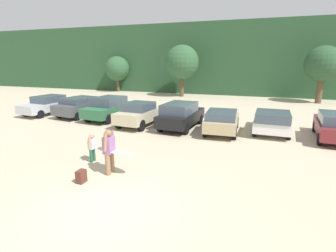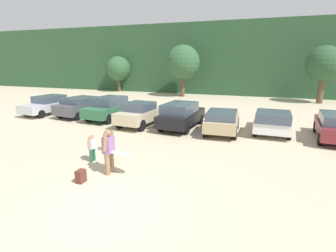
# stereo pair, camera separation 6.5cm
# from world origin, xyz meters

# --- Properties ---
(ground_plane) EXTENTS (120.00, 120.00, 0.00)m
(ground_plane) POSITION_xyz_m (0.00, 0.00, 0.00)
(ground_plane) COLOR #C1B293
(hillside_ridge) EXTENTS (108.00, 12.00, 8.73)m
(hillside_ridge) POSITION_xyz_m (0.00, 32.94, 4.36)
(hillside_ridge) COLOR #284C2D
(hillside_ridge) RESTS_ON ground_plane
(tree_far_left) EXTENTS (3.31, 3.31, 4.75)m
(tree_far_left) POSITION_xyz_m (-14.79, 26.33, 3.08)
(tree_far_left) COLOR brown
(tree_far_left) RESTS_ON ground_plane
(tree_center_right) EXTENTS (3.91, 3.91, 5.94)m
(tree_center_right) POSITION_xyz_m (-4.98, 24.22, 3.96)
(tree_center_right) COLOR brown
(tree_center_right) RESTS_ON ground_plane
(tree_left) EXTENTS (3.43, 3.43, 5.58)m
(tree_left) POSITION_xyz_m (9.39, 23.84, 3.81)
(tree_left) COLOR brown
(tree_left) RESTS_ON ground_plane
(parked_car_silver) EXTENTS (2.17, 4.63, 1.46)m
(parked_car_silver) POSITION_xyz_m (-11.90, 10.50, 0.75)
(parked_car_silver) COLOR silver
(parked_car_silver) RESTS_ON ground_plane
(parked_car_dark_gray) EXTENTS (2.44, 4.15, 1.46)m
(parked_car_dark_gray) POSITION_xyz_m (-8.94, 10.59, 0.79)
(parked_car_dark_gray) COLOR #4C4F54
(parked_car_dark_gray) RESTS_ON ground_plane
(parked_car_forest_green) EXTENTS (2.21, 4.56, 1.63)m
(parked_car_forest_green) POSITION_xyz_m (-6.28, 10.48, 0.84)
(parked_car_forest_green) COLOR #2D6642
(parked_car_forest_green) RESTS_ON ground_plane
(parked_car_champagne) EXTENTS (2.07, 4.14, 1.53)m
(parked_car_champagne) POSITION_xyz_m (-3.38, 9.44, 0.80)
(parked_car_champagne) COLOR beige
(parked_car_champagne) RESTS_ON ground_plane
(parked_car_black) EXTENTS (2.08, 4.39, 1.61)m
(parked_car_black) POSITION_xyz_m (-0.68, 9.68, 0.84)
(parked_car_black) COLOR black
(parked_car_black) RESTS_ON ground_plane
(parked_car_tan) EXTENTS (1.96, 4.06, 1.37)m
(parked_car_tan) POSITION_xyz_m (1.93, 9.38, 0.75)
(parked_car_tan) COLOR tan
(parked_car_tan) RESTS_ON ground_plane
(parked_car_white) EXTENTS (2.06, 4.14, 1.38)m
(parked_car_white) POSITION_xyz_m (4.68, 10.28, 0.74)
(parked_car_white) COLOR white
(parked_car_white) RESTS_ON ground_plane
(parked_car_maroon) EXTENTS (2.02, 4.27, 1.48)m
(parked_car_maroon) POSITION_xyz_m (7.79, 9.88, 0.79)
(parked_car_maroon) COLOR maroon
(parked_car_maroon) RESTS_ON ground_plane
(person_adult) EXTENTS (0.33, 0.72, 1.70)m
(person_adult) POSITION_xyz_m (-1.17, 2.17, 0.96)
(person_adult) COLOR #8C6B4C
(person_adult) RESTS_ON ground_plane
(person_child) EXTENTS (0.23, 0.47, 1.17)m
(person_child) POSITION_xyz_m (-2.51, 2.97, 0.66)
(person_child) COLOR #26593F
(person_child) RESTS_ON ground_plane
(surfboard_cream) EXTENTS (2.00, 0.87, 0.12)m
(surfboard_cream) POSITION_xyz_m (-1.03, 2.30, 0.86)
(surfboard_cream) COLOR beige
(backpack_dropped) EXTENTS (0.24, 0.34, 0.45)m
(backpack_dropped) POSITION_xyz_m (-1.71, 1.16, 0.22)
(backpack_dropped) COLOR #592D23
(backpack_dropped) RESTS_ON ground_plane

